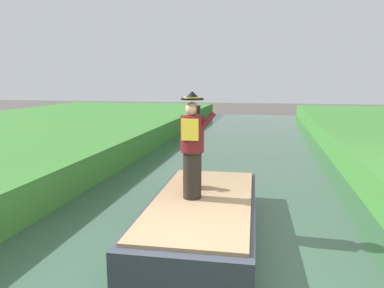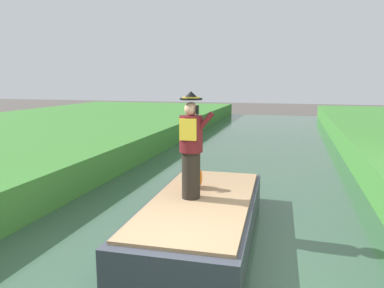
{
  "view_description": "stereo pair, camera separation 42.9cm",
  "coord_description": "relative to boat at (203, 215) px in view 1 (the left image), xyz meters",
  "views": [
    {
      "loc": [
        1.05,
        -4.24,
        2.75
      ],
      "look_at": [
        -0.26,
        2.07,
        1.61
      ],
      "focal_mm": 34.15,
      "sensor_mm": 36.0,
      "label": 1
    },
    {
      "loc": [
        1.47,
        -4.14,
        2.75
      ],
      "look_at": [
        -0.26,
        2.07,
        1.61
      ],
      "focal_mm": 34.15,
      "sensor_mm": 36.0,
      "label": 2
    }
  ],
  "objects": [
    {
      "name": "boat",
      "position": [
        0.0,
        0.0,
        0.0
      ],
      "size": [
        1.95,
        4.26,
        0.61
      ],
      "color": "#333842",
      "rests_on": "canal_water"
    },
    {
      "name": "parrot_plush",
      "position": [
        -0.33,
        0.62,
        0.55
      ],
      "size": [
        0.36,
        0.35,
        0.57
      ],
      "color": "red",
      "rests_on": "boat"
    },
    {
      "name": "person_pirate",
      "position": [
        -0.19,
        0.0,
        1.23
      ],
      "size": [
        0.61,
        0.42,
        1.85
      ],
      "rotation": [
        0.0,
        0.0,
        0.05
      ],
      "color": "black",
      "rests_on": "boat"
    }
  ]
}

